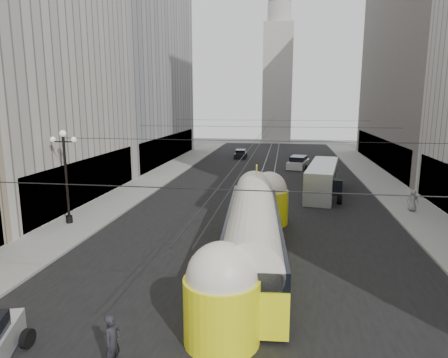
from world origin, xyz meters
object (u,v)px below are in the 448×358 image
(pedestrian_crossing_a, at_px, (113,343))
(pedestrian_sidewalk_right, at_px, (413,200))
(city_bus, at_px, (322,178))
(streetcar, at_px, (253,230))

(pedestrian_crossing_a, relative_size, pedestrian_sidewalk_right, 1.12)
(pedestrian_crossing_a, distance_m, pedestrian_sidewalk_right, 25.51)
(pedestrian_sidewalk_right, bearing_deg, city_bus, -34.49)
(city_bus, bearing_deg, streetcar, -106.21)
(pedestrian_crossing_a, bearing_deg, streetcar, -11.79)
(streetcar, distance_m, city_bus, 17.88)
(streetcar, distance_m, pedestrian_sidewalk_right, 16.15)
(city_bus, height_order, pedestrian_sidewalk_right, city_bus)
(streetcar, xyz_separation_m, pedestrian_crossing_a, (-3.64, -9.15, -0.89))
(pedestrian_sidewalk_right, bearing_deg, pedestrian_crossing_a, 61.67)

